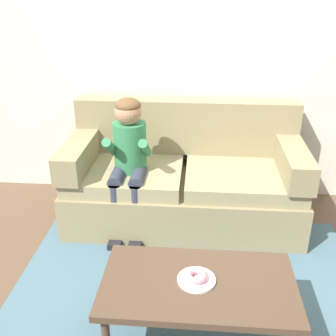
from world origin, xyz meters
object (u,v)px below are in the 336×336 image
donut (197,276)px  toy_controller (235,283)px  couch (184,180)px  person_child (129,154)px  coffee_table (198,288)px

donut → toy_controller: size_ratio=0.53×
couch → toy_controller: bearing=-65.9°
toy_controller → person_child: bearing=147.5°
couch → coffee_table: size_ratio=1.82×
person_child → couch: bearing=26.0°
toy_controller → couch: bearing=120.8°
person_child → toy_controller: size_ratio=4.87×
coffee_table → donut: 0.08m
coffee_table → donut: bearing=144.1°
donut → person_child: bearing=116.0°
couch → coffee_table: 1.37m
couch → person_child: (-0.43, -0.21, 0.32)m
couch → coffee_table: bearing=-84.2°
coffee_table → person_child: bearing=116.3°
couch → donut: bearing=-84.6°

